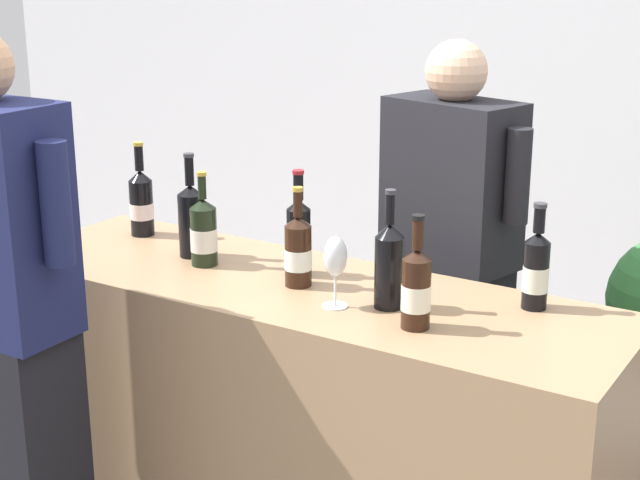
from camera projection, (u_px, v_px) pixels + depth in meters
name	position (u px, v px, depth m)	size (l,w,h in m)	color
wall_back	(579.00, 66.00, 4.84)	(8.00, 0.10, 2.80)	white
counter	(299.00, 436.00, 2.99)	(1.98, 0.61, 1.01)	#9E7A56
wine_bottle_0	(191.00, 218.00, 3.07)	(0.08, 0.08, 0.34)	black
wine_bottle_1	(536.00, 270.00, 2.63)	(0.07, 0.07, 0.30)	black
wine_bottle_2	(299.00, 236.00, 2.90)	(0.07, 0.07, 0.33)	black
wine_bottle_3	(204.00, 232.00, 3.00)	(0.09, 0.09, 0.30)	black
wine_bottle_4	(389.00, 264.00, 2.63)	(0.08, 0.08, 0.34)	black
wine_bottle_5	(141.00, 202.00, 3.31)	(0.08, 0.08, 0.33)	black
wine_bottle_6	(416.00, 288.00, 2.49)	(0.08, 0.08, 0.31)	black
wine_bottle_7	(298.00, 251.00, 2.81)	(0.08, 0.08, 0.30)	black
wine_glass	(335.00, 259.00, 2.63)	(0.07, 0.07, 0.20)	silver
person_server	(447.00, 290.00, 3.35)	(0.60, 0.35, 1.69)	black
person_guest	(5.00, 352.00, 2.72)	(0.59, 0.25, 1.77)	black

